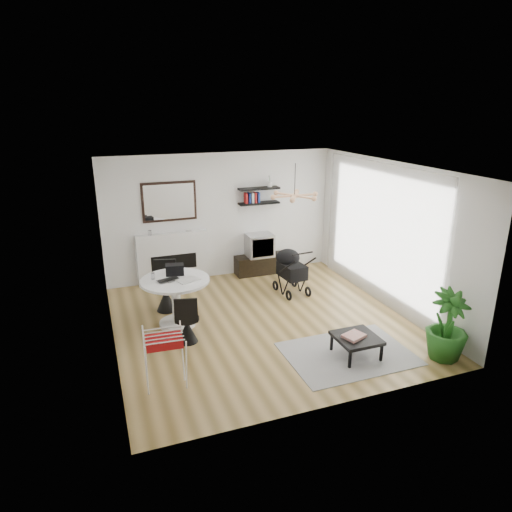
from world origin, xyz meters
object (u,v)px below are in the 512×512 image
object	(u,v)px
stroller	(291,272)
potted_plant	(447,325)
drying_rack	(165,360)
coffee_table	(357,339)
tv_console	(260,264)
crt_tv	(259,245)
fireplace	(173,252)
dining_table	(176,295)

from	to	relation	value
stroller	potted_plant	xyz separation A→B (m)	(1.13, -3.12, 0.12)
drying_rack	coffee_table	distance (m)	2.85
drying_rack	potted_plant	xyz separation A→B (m)	(4.06, -0.68, 0.11)
stroller	potted_plant	world-z (taller)	potted_plant
tv_console	stroller	bearing A→B (deg)	-80.96
crt_tv	tv_console	bearing A→B (deg)	9.56
fireplace	stroller	xyz separation A→B (m)	(2.12, -1.36, -0.26)
tv_console	stroller	size ratio (longest dim) A/B	1.14
crt_tv	stroller	size ratio (longest dim) A/B	0.59
potted_plant	coffee_table	bearing A→B (deg)	157.89
tv_console	dining_table	distance (m)	2.95
fireplace	tv_console	bearing A→B (deg)	-3.86
drying_rack	stroller	world-z (taller)	stroller
stroller	coffee_table	bearing A→B (deg)	-96.98
tv_console	coffee_table	world-z (taller)	tv_console
dining_table	fireplace	bearing A→B (deg)	80.87
dining_table	coffee_table	bearing A→B (deg)	-40.00
crt_tv	dining_table	xyz separation A→B (m)	(-2.23, -1.88, -0.11)
crt_tv	coffee_table	bearing A→B (deg)	-88.22
fireplace	dining_table	distance (m)	2.04
fireplace	crt_tv	world-z (taller)	fireplace
crt_tv	drying_rack	distance (m)	4.57
dining_table	drying_rack	bearing A→B (deg)	-105.38
dining_table	coffee_table	size ratio (longest dim) A/B	1.86
tv_console	drying_rack	world-z (taller)	drying_rack
fireplace	crt_tv	size ratio (longest dim) A/B	3.75
tv_console	dining_table	bearing A→B (deg)	-140.00
fireplace	dining_table	size ratio (longest dim) A/B	1.86
drying_rack	fireplace	bearing A→B (deg)	81.83
dining_table	potted_plant	size ratio (longest dim) A/B	1.07
drying_rack	coffee_table	xyz separation A→B (m)	(2.84, -0.19, -0.13)
tv_console	dining_table	world-z (taller)	dining_table
drying_rack	potted_plant	bearing A→B (deg)	-5.63
stroller	potted_plant	size ratio (longest dim) A/B	0.91
dining_table	stroller	bearing A→B (deg)	15.07
stroller	crt_tv	bearing A→B (deg)	95.05
fireplace	coffee_table	bearing A→B (deg)	-63.08
tv_console	coffee_table	size ratio (longest dim) A/B	1.79
dining_table	stroller	xyz separation A→B (m)	(2.44, 0.66, -0.14)
potted_plant	tv_console	bearing A→B (deg)	106.92
tv_console	crt_tv	distance (m)	0.46
fireplace	drying_rack	distance (m)	3.89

